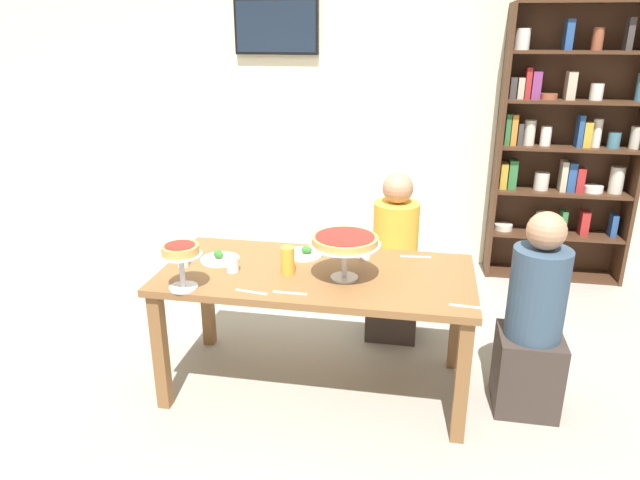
% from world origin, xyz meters
% --- Properties ---
extents(ground_plane, '(12.00, 12.00, 0.00)m').
position_xyz_m(ground_plane, '(0.00, 0.00, 0.00)').
color(ground_plane, gray).
extents(rear_partition, '(8.00, 0.12, 2.80)m').
position_xyz_m(rear_partition, '(0.00, 2.20, 1.40)').
color(rear_partition, beige).
rests_on(rear_partition, ground_plane).
extents(dining_table, '(1.74, 0.83, 0.74)m').
position_xyz_m(dining_table, '(0.00, 0.00, 0.65)').
color(dining_table, brown).
rests_on(dining_table, ground_plane).
extents(bookshelf, '(1.10, 0.30, 2.21)m').
position_xyz_m(bookshelf, '(1.67, 2.01, 1.13)').
color(bookshelf, '#422819').
rests_on(bookshelf, ground_plane).
extents(television, '(0.72, 0.05, 0.45)m').
position_xyz_m(television, '(-0.74, 2.11, 2.02)').
color(television, black).
extents(diner_far_right, '(0.34, 0.34, 1.15)m').
position_xyz_m(diner_far_right, '(0.40, 0.72, 0.49)').
color(diner_far_right, '#382D28').
rests_on(diner_far_right, ground_plane).
extents(diner_head_east, '(0.34, 0.34, 1.15)m').
position_xyz_m(diner_head_east, '(1.19, 0.01, 0.49)').
color(diner_head_east, '#382D28').
rests_on(diner_head_east, ground_plane).
extents(deep_dish_pizza_stand, '(0.38, 0.38, 0.25)m').
position_xyz_m(deep_dish_pizza_stand, '(0.17, -0.07, 0.95)').
color(deep_dish_pizza_stand, silver).
rests_on(deep_dish_pizza_stand, dining_table).
extents(personal_pizza_stand, '(0.22, 0.22, 0.24)m').
position_xyz_m(personal_pizza_stand, '(-0.64, -0.35, 0.92)').
color(personal_pizza_stand, silver).
rests_on(personal_pizza_stand, dining_table).
extents(salad_plate_near_diner, '(0.23, 0.23, 0.06)m').
position_xyz_m(salad_plate_near_diner, '(-0.59, 0.05, 0.75)').
color(salad_plate_near_diner, white).
rests_on(salad_plate_near_diner, dining_table).
extents(salad_plate_far_diner, '(0.23, 0.23, 0.06)m').
position_xyz_m(salad_plate_far_diner, '(-0.12, 0.23, 0.75)').
color(salad_plate_far_diner, white).
rests_on(salad_plate_far_diner, dining_table).
extents(beer_glass_amber_tall, '(0.08, 0.08, 0.15)m').
position_xyz_m(beer_glass_amber_tall, '(-0.15, -0.06, 0.82)').
color(beer_glass_amber_tall, gold).
rests_on(beer_glass_amber_tall, dining_table).
extents(water_glass_clear_near, '(0.07, 0.07, 0.10)m').
position_xyz_m(water_glass_clear_near, '(-0.46, -0.09, 0.79)').
color(water_glass_clear_near, white).
rests_on(water_glass_clear_near, dining_table).
extents(water_glass_clear_far, '(0.07, 0.07, 0.12)m').
position_xyz_m(water_glass_clear_far, '(0.24, 0.24, 0.80)').
color(water_glass_clear_far, white).
rests_on(water_glass_clear_far, dining_table).
extents(water_glass_clear_spare, '(0.06, 0.06, 0.11)m').
position_xyz_m(water_glass_clear_spare, '(-0.76, -0.07, 0.79)').
color(water_glass_clear_spare, white).
rests_on(water_glass_clear_spare, dining_table).
extents(cutlery_fork_near, '(0.18, 0.03, 0.00)m').
position_xyz_m(cutlery_fork_near, '(0.54, 0.32, 0.74)').
color(cutlery_fork_near, silver).
rests_on(cutlery_fork_near, dining_table).
extents(cutlery_knife_near, '(0.18, 0.02, 0.00)m').
position_xyz_m(cutlery_knife_near, '(-0.08, -0.31, 0.74)').
color(cutlery_knife_near, silver).
rests_on(cutlery_knife_near, dining_table).
extents(cutlery_fork_far, '(0.18, 0.03, 0.00)m').
position_xyz_m(cutlery_fork_far, '(0.81, -0.30, 0.74)').
color(cutlery_fork_far, silver).
rests_on(cutlery_fork_far, dining_table).
extents(cutlery_knife_far, '(0.18, 0.04, 0.00)m').
position_xyz_m(cutlery_knife_far, '(-0.28, -0.33, 0.74)').
color(cutlery_knife_far, silver).
rests_on(cutlery_knife_far, dining_table).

